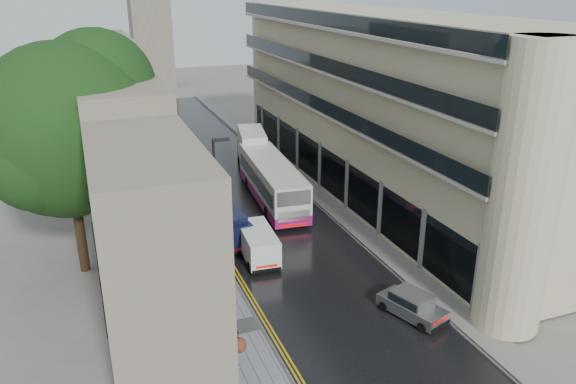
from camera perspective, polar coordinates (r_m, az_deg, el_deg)
road at (r=44.43m, az=-4.00°, el=-0.78°), size 9.00×85.00×0.02m
left_sidewalk at (r=43.25m, az=-11.43°, el=-1.71°), size 2.70×85.00×0.12m
right_sidewalk at (r=46.13m, az=2.43°, el=0.15°), size 1.80×85.00×0.12m
old_shop_row at (r=43.46m, az=-17.26°, el=6.13°), size 4.50×56.00×12.00m
modern_block at (r=45.00m, az=9.14°, el=8.59°), size 8.00×40.00×14.00m
tree_near at (r=33.51m, az=-21.29°, el=3.12°), size 10.56×10.56×13.89m
tree_far at (r=46.28m, az=-20.98°, el=6.84°), size 9.24×9.24×12.46m
cream_bus at (r=40.16m, az=-2.14°, el=-0.66°), size 3.60×11.96×3.21m
white_lorry at (r=49.49m, az=-4.67°, el=3.80°), size 3.49×7.46×3.77m
silver_hatchback at (r=28.92m, az=13.57°, el=-12.55°), size 2.63×3.88×1.34m
white_van at (r=33.33m, az=-3.90°, el=-6.60°), size 2.17×4.46×1.96m
navy_van at (r=35.37m, az=-6.70°, el=-4.60°), size 2.40×4.92×2.42m
pedestrian at (r=33.10m, az=-9.33°, el=-7.23°), size 0.58×0.39×1.58m
lamp_post_near at (r=31.23m, az=-7.26°, el=-2.05°), size 0.95×0.30×8.31m
lamp_post_far at (r=48.96m, az=-12.72°, el=5.68°), size 0.88×0.30×7.70m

